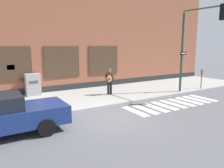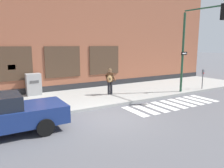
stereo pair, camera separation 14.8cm
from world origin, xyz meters
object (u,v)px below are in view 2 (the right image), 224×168
at_px(busker, 110,80).
at_px(parking_meter, 203,76).
at_px(traffic_light, 198,36).
at_px(utility_box, 34,84).
at_px(red_car, 0,115).

bearing_deg(busker, parking_meter, -15.04).
bearing_deg(busker, traffic_light, -30.20).
bearing_deg(traffic_light, parking_meter, 24.99).
relative_size(parking_meter, utility_box, 1.05).
bearing_deg(busker, red_car, -153.54).
relative_size(traffic_light, parking_meter, 3.77).
bearing_deg(utility_box, busker, -28.91).
height_order(red_car, parking_meter, parking_meter).
bearing_deg(parking_meter, utility_box, 159.28).
relative_size(busker, traffic_light, 0.31).
distance_m(busker, traffic_light, 6.13).
distance_m(red_car, utility_box, 6.05).
distance_m(traffic_light, parking_meter, 3.56).
height_order(busker, utility_box, busker).
bearing_deg(red_car, busker, 26.46).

